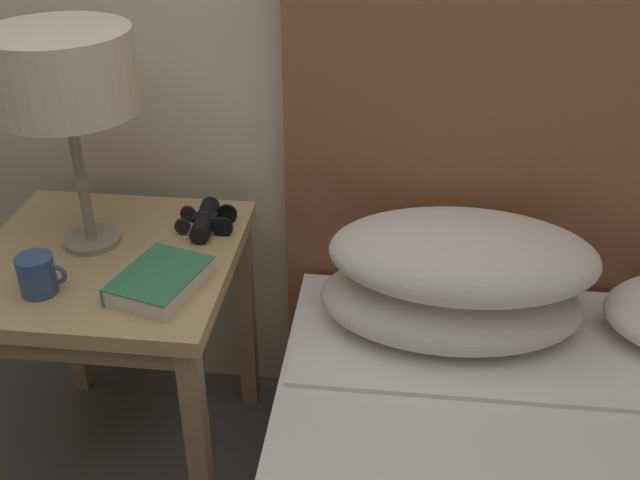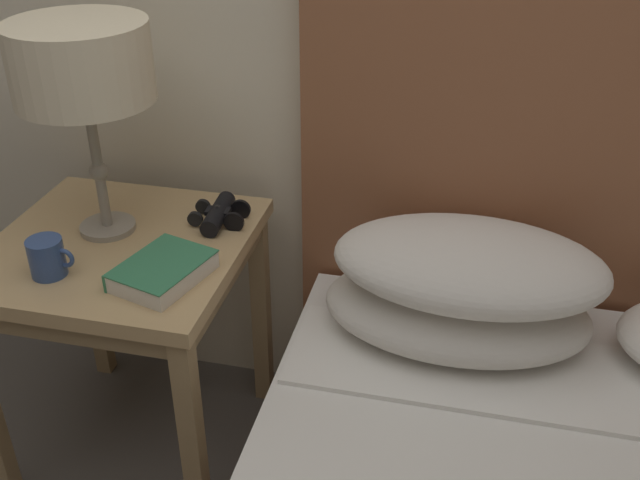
% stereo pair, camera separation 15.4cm
% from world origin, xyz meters
% --- Properties ---
extents(nightstand, '(0.58, 0.58, 0.64)m').
position_xyz_m(nightstand, '(-0.49, 0.50, 0.55)').
color(nightstand, tan).
rests_on(nightstand, ground_plane).
extents(table_lamp, '(0.30, 0.30, 0.49)m').
position_xyz_m(table_lamp, '(-0.53, 0.55, 1.03)').
color(table_lamp, gray).
rests_on(table_lamp, nightstand).
extents(book_on_nightstand, '(0.20, 0.23, 0.04)m').
position_xyz_m(book_on_nightstand, '(-0.32, 0.38, 0.66)').
color(book_on_nightstand, silver).
rests_on(book_on_nightstand, nightstand).
extents(binoculars_pair, '(0.14, 0.16, 0.05)m').
position_xyz_m(binoculars_pair, '(-0.29, 0.64, 0.66)').
color(binoculars_pair, black).
rests_on(binoculars_pair, nightstand).
extents(coffee_mug, '(0.10, 0.08, 0.08)m').
position_xyz_m(coffee_mug, '(-0.56, 0.34, 0.68)').
color(coffee_mug, '#334C84').
rests_on(coffee_mug, nightstand).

